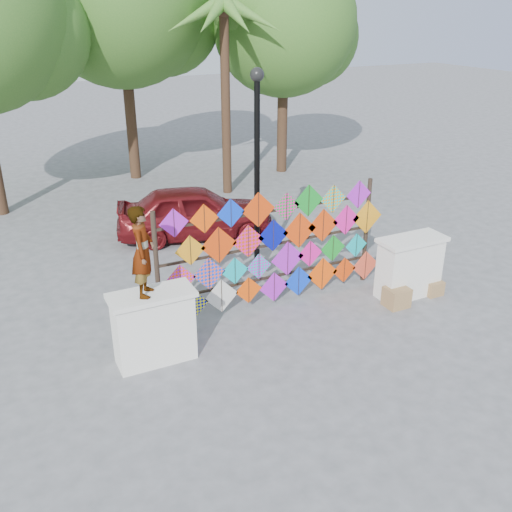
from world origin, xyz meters
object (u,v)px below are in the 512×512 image
Objects in this scene: vendor_woman at (143,251)px; lamppost at (257,157)px; kite_rack at (277,247)px; sedan at (195,212)px.

vendor_woman is 0.34× the size of lamppost.
kite_rack is at bearing -98.13° from lamppost.
lamppost is at bearing 81.87° from kite_rack.
lamppost is (0.38, -2.82, 2.01)m from sedan.
lamppost is (3.08, 2.20, 0.66)m from vendor_woman.
sedan is (-0.20, 4.10, -0.53)m from kite_rack.
vendor_woman is 3.84m from lamppost.
vendor_woman is 5.86m from sedan.
kite_rack is at bearing -162.34° from sedan.
vendor_woman is 0.38× the size of sedan.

